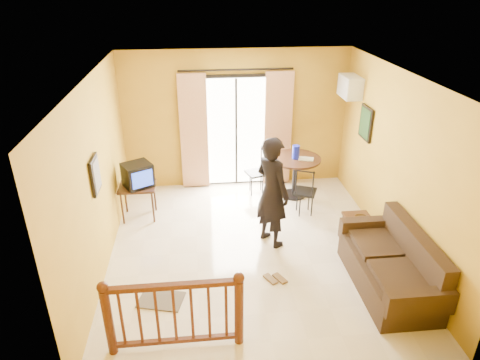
{
  "coord_description": "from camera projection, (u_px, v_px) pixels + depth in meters",
  "views": [
    {
      "loc": [
        -0.8,
        -5.73,
        4.05
      ],
      "look_at": [
        -0.16,
        0.2,
        1.17
      ],
      "focal_mm": 32.0,
      "sensor_mm": 36.0,
      "label": 1
    }
  ],
  "objects": [
    {
      "name": "ground",
      "position": [
        251.0,
        249.0,
        6.97
      ],
      "size": [
        5.0,
        5.0,
        0.0
      ],
      "primitive_type": "plane",
      "color": "beige",
      "rests_on": "ground"
    },
    {
      "name": "room_shell",
      "position": [
        253.0,
        153.0,
        6.23
      ],
      "size": [
        5.0,
        5.0,
        5.0
      ],
      "color": "white",
      "rests_on": "ground"
    },
    {
      "name": "balcony_door",
      "position": [
        236.0,
        131.0,
        8.63
      ],
      "size": [
        2.25,
        0.14,
        2.46
      ],
      "color": "black",
      "rests_on": "ground"
    },
    {
      "name": "tv_table",
      "position": [
        138.0,
        190.0,
        7.66
      ],
      "size": [
        0.64,
        0.54,
        0.64
      ],
      "color": "black",
      "rests_on": "ground"
    },
    {
      "name": "television",
      "position": [
        138.0,
        175.0,
        7.54
      ],
      "size": [
        0.61,
        0.6,
        0.42
      ],
      "rotation": [
        0.0,
        0.0,
        0.51
      ],
      "color": "black",
      "rests_on": "tv_table"
    },
    {
      "name": "picture_left",
      "position": [
        95.0,
        175.0,
        5.9
      ],
      "size": [
        0.05,
        0.42,
        0.52
      ],
      "color": "black",
      "rests_on": "room_shell"
    },
    {
      "name": "dining_table",
      "position": [
        295.0,
        166.0,
        8.39
      ],
      "size": [
        0.99,
        0.99,
        0.82
      ],
      "color": "black",
      "rests_on": "ground"
    },
    {
      "name": "water_jug",
      "position": [
        296.0,
        152.0,
        8.23
      ],
      "size": [
        0.14,
        0.14,
        0.26
      ],
      "primitive_type": "cylinder",
      "color": "#131DB5",
      "rests_on": "dining_table"
    },
    {
      "name": "serving_tray",
      "position": [
        306.0,
        159.0,
        8.24
      ],
      "size": [
        0.32,
        0.26,
        0.02
      ],
      "primitive_type": "cube",
      "rotation": [
        0.0,
        0.0,
        -0.32
      ],
      "color": "beige",
      "rests_on": "dining_table"
    },
    {
      "name": "dining_chairs",
      "position": [
        279.0,
        202.0,
        8.4
      ],
      "size": [
        1.29,
        1.42,
        0.95
      ],
      "color": "black",
      "rests_on": "ground"
    },
    {
      "name": "air_conditioner",
      "position": [
        350.0,
        87.0,
        7.98
      ],
      "size": [
        0.31,
        0.6,
        0.4
      ],
      "color": "white",
      "rests_on": "room_shell"
    },
    {
      "name": "botanical_print",
      "position": [
        366.0,
        123.0,
        7.63
      ],
      "size": [
        0.05,
        0.5,
        0.6
      ],
      "color": "black",
      "rests_on": "room_shell"
    },
    {
      "name": "coffee_table",
      "position": [
        361.0,
        229.0,
        7.09
      ],
      "size": [
        0.44,
        0.8,
        0.36
      ],
      "color": "black",
      "rests_on": "ground"
    },
    {
      "name": "bowl",
      "position": [
        361.0,
        219.0,
        7.09
      ],
      "size": [
        0.28,
        0.28,
        0.07
      ],
      "primitive_type": "imported",
      "rotation": [
        0.0,
        0.0,
        0.36
      ],
      "color": "brown",
      "rests_on": "coffee_table"
    },
    {
      "name": "sofa",
      "position": [
        393.0,
        267.0,
        6.01
      ],
      "size": [
        0.88,
        1.87,
        0.9
      ],
      "rotation": [
        0.0,
        0.0,
        -0.0
      ],
      "color": "#2F1F12",
      "rests_on": "ground"
    },
    {
      "name": "standing_person",
      "position": [
        272.0,
        192.0,
        6.78
      ],
      "size": [
        0.74,
        0.81,
        1.85
      ],
      "primitive_type": "imported",
      "rotation": [
        0.0,
        0.0,
        2.14
      ],
      "color": "black",
      "rests_on": "ground"
    },
    {
      "name": "stair_balustrade",
      "position": [
        174.0,
        311.0,
        4.91
      ],
      "size": [
        1.63,
        0.13,
        1.04
      ],
      "color": "#471E0F",
      "rests_on": "ground"
    },
    {
      "name": "doormat",
      "position": [
        161.0,
        300.0,
        5.88
      ],
      "size": [
        0.68,
        0.54,
        0.02
      ],
      "primitive_type": "cube",
      "rotation": [
        0.0,
        0.0,
        -0.26
      ],
      "color": "#564E45",
      "rests_on": "ground"
    },
    {
      "name": "sandals",
      "position": [
        275.0,
        279.0,
        6.27
      ],
      "size": [
        0.34,
        0.27,
        0.03
      ],
      "color": "brown",
      "rests_on": "ground"
    }
  ]
}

